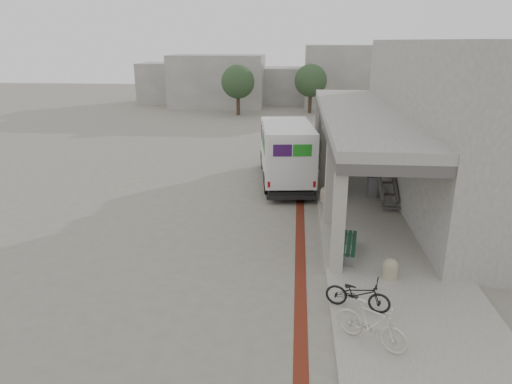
# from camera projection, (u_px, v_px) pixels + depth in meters

# --- Properties ---
(ground) EXTENTS (120.00, 120.00, 0.00)m
(ground) POSITION_uv_depth(u_px,v_px,m) (275.00, 228.00, 17.84)
(ground) COLOR slate
(ground) RESTS_ON ground
(bike_lane_stripe) EXTENTS (0.35, 40.00, 0.01)m
(bike_lane_stripe) POSITION_uv_depth(u_px,v_px,m) (300.00, 210.00, 19.65)
(bike_lane_stripe) COLOR #5D2012
(bike_lane_stripe) RESTS_ON ground
(sidewalk) EXTENTS (4.40, 28.00, 0.12)m
(sidewalk) POSITION_uv_depth(u_px,v_px,m) (379.00, 230.00, 17.48)
(sidewalk) COLOR gray
(sidewalk) RESTS_ON ground
(transit_building) EXTENTS (7.60, 17.00, 7.00)m
(transit_building) POSITION_uv_depth(u_px,v_px,m) (433.00, 124.00, 20.44)
(transit_building) COLOR gray
(transit_building) RESTS_ON ground
(distant_backdrop) EXTENTS (28.00, 10.00, 6.50)m
(distant_backdrop) POSITION_uv_depth(u_px,v_px,m) (266.00, 80.00, 51.14)
(distant_backdrop) COLOR gray
(distant_backdrop) RESTS_ON ground
(tree_left) EXTENTS (3.20, 3.20, 4.80)m
(tree_left) POSITION_uv_depth(u_px,v_px,m) (238.00, 82.00, 43.72)
(tree_left) COLOR #38281C
(tree_left) RESTS_ON ground
(tree_mid) EXTENTS (3.20, 3.20, 4.80)m
(tree_mid) POSITION_uv_depth(u_px,v_px,m) (311.00, 81.00, 45.02)
(tree_mid) COLOR #38281C
(tree_mid) RESTS_ON ground
(tree_right) EXTENTS (3.20, 3.20, 4.80)m
(tree_right) POSITION_uv_depth(u_px,v_px,m) (395.00, 82.00, 43.39)
(tree_right) COLOR #38281C
(tree_right) RESTS_ON ground
(fedex_truck) EXTENTS (3.03, 7.52, 3.12)m
(fedex_truck) POSITION_uv_depth(u_px,v_px,m) (286.00, 150.00, 23.17)
(fedex_truck) COLOR black
(fedex_truck) RESTS_ON ground
(bench) EXTENTS (0.74, 2.09, 0.48)m
(bench) POSITION_uv_depth(u_px,v_px,m) (349.00, 246.00, 15.18)
(bench) COLOR slate
(bench) RESTS_ON sidewalk
(bollard_near) EXTENTS (0.44, 0.44, 0.66)m
(bollard_near) POSITION_uv_depth(u_px,v_px,m) (390.00, 268.00, 13.70)
(bollard_near) COLOR gray
(bollard_near) RESTS_ON sidewalk
(bollard_far) EXTENTS (0.45, 0.45, 0.68)m
(bollard_far) POSITION_uv_depth(u_px,v_px,m) (325.00, 194.00, 20.32)
(bollard_far) COLOR tan
(bollard_far) RESTS_ON sidewalk
(utility_cabinet) EXTENTS (0.43, 0.56, 0.92)m
(utility_cabinet) POSITION_uv_depth(u_px,v_px,m) (372.00, 186.00, 21.00)
(utility_cabinet) COLOR gray
(utility_cabinet) RESTS_ON sidewalk
(bicycle_black) EXTENTS (1.82, 1.06, 0.91)m
(bicycle_black) POSITION_uv_depth(u_px,v_px,m) (358.00, 294.00, 12.11)
(bicycle_black) COLOR black
(bicycle_black) RESTS_ON sidewalk
(bicycle_cream) EXTENTS (1.80, 1.48, 1.10)m
(bicycle_cream) POSITION_uv_depth(u_px,v_px,m) (371.00, 324.00, 10.65)
(bicycle_cream) COLOR #BCB6A5
(bicycle_cream) RESTS_ON sidewalk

